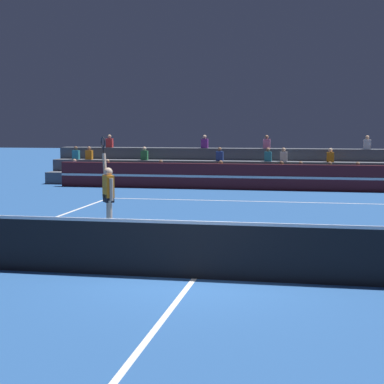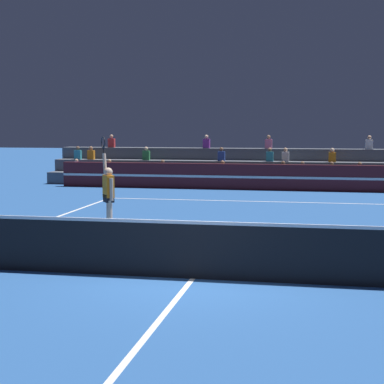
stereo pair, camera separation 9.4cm
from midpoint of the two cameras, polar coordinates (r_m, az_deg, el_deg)
name	(u,v)px [view 1 (the left image)]	position (r m, az deg, el deg)	size (l,w,h in m)	color
ground_plane	(194,279)	(11.71, -0.03, -7.72)	(120.00, 120.00, 0.00)	#285699
court_lines	(194,279)	(11.71, -0.03, -7.70)	(11.10, 23.90, 0.01)	white
tennis_net	(194,249)	(11.59, -0.03, -5.10)	(12.00, 0.10, 1.10)	#2D6B38
sponsor_banner_wall	(263,177)	(27.37, 6.22, 1.32)	(18.00, 0.26, 1.10)	#51191E
bleacher_stand	(267,171)	(29.88, 6.61, 1.91)	(20.41, 2.85, 2.28)	#4C515B
tennis_player	(109,196)	(16.20, -7.60, -0.37)	(0.54, 0.71, 2.50)	beige
tennis_ball	(270,244)	(14.92, 6.73, -4.62)	(0.07, 0.07, 0.07)	#C6DB33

